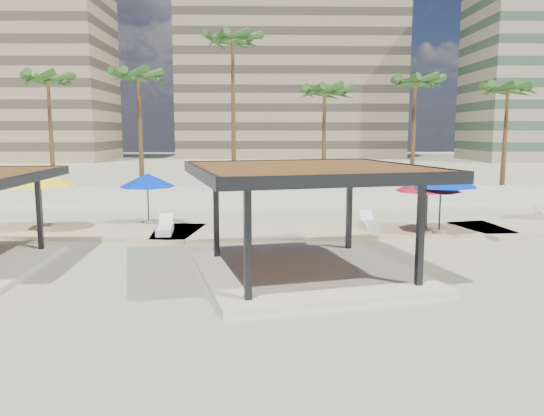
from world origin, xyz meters
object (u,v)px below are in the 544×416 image
at_px(pavilion_central, 308,210).
at_px(lounger_a, 165,229).
at_px(lounger_b, 369,224).
at_px(umbrella_c, 428,184).

height_order(pavilion_central, lounger_a, pavilion_central).
distance_m(lounger_a, lounger_b, 9.21).
relative_size(umbrella_c, lounger_b, 1.94).
height_order(umbrella_c, lounger_a, umbrella_c).
bearing_deg(umbrella_c, lounger_a, 178.89).
xyz_separation_m(umbrella_c, lounger_b, (-2.25, 1.24, -1.99)).
height_order(lounger_a, lounger_b, lounger_a).
distance_m(umbrella_c, lounger_a, 11.58).
bearing_deg(pavilion_central, lounger_a, 117.90).
xyz_separation_m(lounger_a, lounger_b, (9.15, 1.02, -0.01)).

